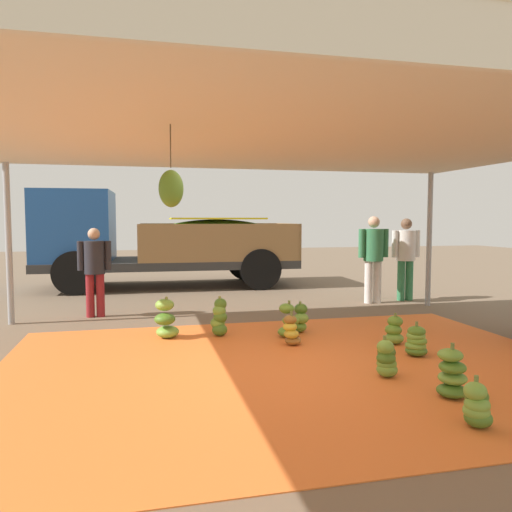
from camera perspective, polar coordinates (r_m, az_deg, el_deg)
ground_plane at (r=8.67m, az=-1.50°, el=-7.09°), size 40.00×40.00×0.00m
tarp_orange at (r=5.85m, az=4.63°, el=-12.65°), size 6.76×5.00×0.01m
tent_canopy at (r=5.58m, az=5.00°, el=13.47°), size 8.00×7.00×2.68m
banana_bunch_0 at (r=6.74m, az=4.11°, el=-8.68°), size 0.33×0.32×0.46m
banana_bunch_1 at (r=7.06m, az=15.70°, el=-8.34°), size 0.33×0.34×0.42m
banana_bunch_2 at (r=7.20m, az=-10.39°, el=-7.33°), size 0.47×0.49×0.60m
banana_bunch_5 at (r=6.53m, az=18.06°, el=-9.42°), size 0.38×0.38×0.43m
banana_bunch_6 at (r=5.60m, az=14.86°, el=-11.47°), size 0.29×0.30×0.44m
banana_bunch_7 at (r=4.57m, az=24.19°, el=-15.50°), size 0.28×0.28×0.42m
banana_bunch_8 at (r=7.18m, az=3.75°, el=-7.60°), size 0.38×0.38×0.53m
banana_bunch_9 at (r=5.19m, az=21.73°, el=-12.63°), size 0.41×0.41×0.52m
banana_bunch_10 at (r=7.49m, az=5.12°, el=-7.28°), size 0.35×0.35×0.47m
banana_bunch_11 at (r=7.26m, az=-4.26°, el=-7.18°), size 0.32×0.33×0.58m
cargo_truck_main at (r=12.68m, az=-11.26°, el=1.83°), size 6.37×2.53×2.40m
worker_0 at (r=10.27m, az=13.44°, el=0.39°), size 0.65×0.40×1.77m
worker_1 at (r=10.79m, az=16.95°, el=0.37°), size 0.63×0.39×1.73m
worker_2 at (r=9.02m, az=-18.19°, el=-1.03°), size 0.57×0.35×1.56m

